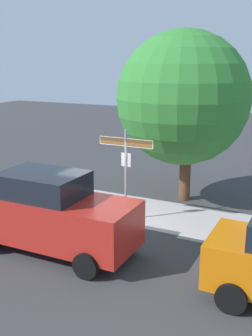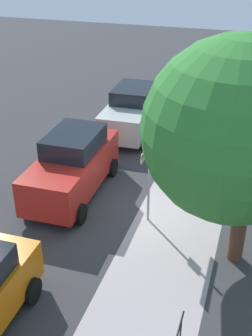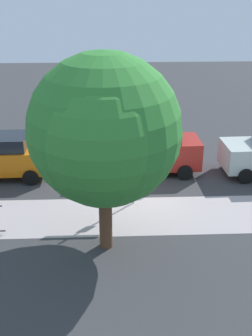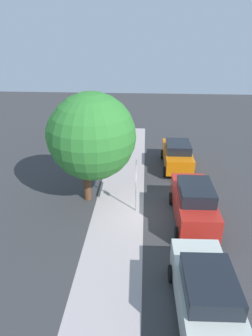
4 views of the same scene
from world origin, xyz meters
The scene contains 6 objects.
ground_plane centered at (0.00, 0.00, 0.00)m, with size 60.00×60.00×0.00m, color #38383A.
sidewalk_strip centered at (2.00, 1.30, 0.00)m, with size 24.00×2.60×0.00m, color #AFA2A3.
street_sign centered at (0.18, 0.40, 2.03)m, with size 1.80×0.07×2.90m.
shade_tree centered at (1.15, 2.80, 3.66)m, with size 4.46×4.56×5.91m.
car_silver centered at (-6.05, -2.03, 0.99)m, with size 4.50×2.10×1.98m.
car_red centered at (-0.59, -2.38, 1.04)m, with size 4.53×2.02×2.11m.
Camera 2 is at (10.84, 3.13, 7.77)m, focal length 46.64 mm.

